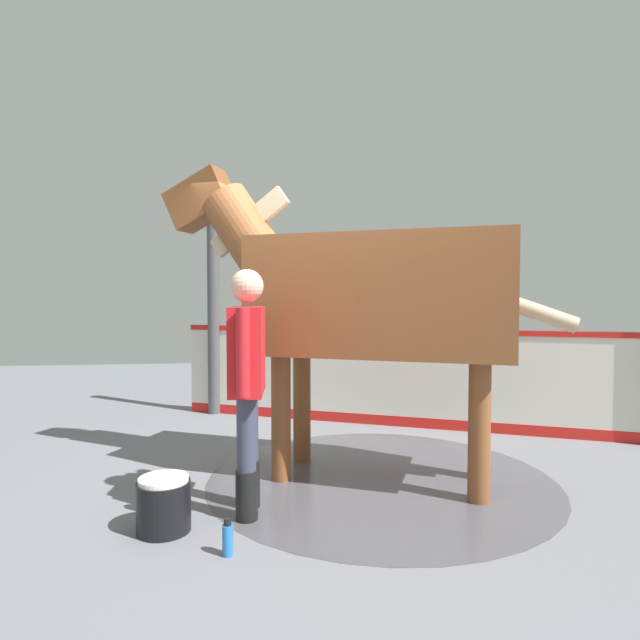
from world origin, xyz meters
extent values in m
cube|color=slate|center=(0.00, 0.00, -0.01)|extent=(16.00, 16.00, 0.02)
cylinder|color=#4C4C54|center=(0.33, 0.02, 0.00)|extent=(2.85, 2.85, 0.00)
cube|color=silver|center=(1.07, 1.68, 0.54)|extent=(5.22, 2.38, 1.08)
cube|color=red|center=(1.07, 1.68, 1.11)|extent=(5.23, 2.41, 0.06)
cube|color=red|center=(1.07, 1.68, 0.06)|extent=(5.22, 2.39, 0.12)
cylinder|color=#4C4C51|center=(-1.23, 2.67, 1.42)|extent=(0.16, 0.16, 2.84)
cube|color=brown|center=(0.33, 0.02, 1.51)|extent=(2.25, 1.70, 0.95)
cylinder|color=brown|center=(-0.49, 0.10, 0.52)|extent=(0.16, 0.16, 1.04)
cylinder|color=brown|center=(-0.27, 0.57, 0.52)|extent=(0.16, 0.16, 1.04)
cylinder|color=brown|center=(0.93, -0.54, 0.52)|extent=(0.16, 0.16, 1.04)
cylinder|color=brown|center=(1.14, -0.06, 0.52)|extent=(0.16, 0.16, 1.04)
cylinder|color=brown|center=(-0.74, 0.50, 2.01)|extent=(0.95, 0.74, 0.97)
cube|color=#C6B793|center=(-0.74, 0.50, 2.16)|extent=(0.71, 0.36, 0.59)
cube|color=brown|center=(-1.17, 0.69, 2.37)|extent=(0.71, 0.52, 0.56)
cylinder|color=#C6B793|center=(1.35, -0.44, 1.41)|extent=(0.69, 0.40, 0.35)
cylinder|color=black|center=(-0.74, -0.43, 0.17)|extent=(0.15, 0.15, 0.34)
cylinder|color=#383D51|center=(-0.74, -0.43, 0.59)|extent=(0.13, 0.13, 0.50)
cylinder|color=black|center=(-0.75, -0.64, 0.17)|extent=(0.15, 0.15, 0.34)
cylinder|color=#383D51|center=(-0.75, -0.64, 0.59)|extent=(0.13, 0.13, 0.50)
cube|color=red|center=(-0.75, -0.54, 1.14)|extent=(0.25, 0.50, 0.59)
cylinder|color=red|center=(-0.73, -0.24, 1.15)|extent=(0.09, 0.09, 0.56)
cylinder|color=red|center=(-0.77, -0.83, 1.15)|extent=(0.09, 0.09, 0.56)
sphere|color=beige|center=(-0.75, -0.54, 1.58)|extent=(0.23, 0.23, 0.23)
cylinder|color=black|center=(-1.28, -0.75, 0.16)|extent=(0.34, 0.34, 0.32)
cylinder|color=white|center=(-1.28, -0.75, 0.33)|extent=(0.31, 0.31, 0.03)
cylinder|color=white|center=(-1.49, -0.40, 0.07)|extent=(0.08, 0.08, 0.15)
cylinder|color=white|center=(-1.49, -0.40, 0.16)|extent=(0.06, 0.06, 0.03)
cylinder|color=blue|center=(-0.86, -1.12, 0.09)|extent=(0.06, 0.06, 0.18)
cylinder|color=black|center=(-0.86, -1.12, 0.20)|extent=(0.04, 0.04, 0.04)
camera|label=1|loc=(-0.68, -4.10, 1.49)|focal=29.03mm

